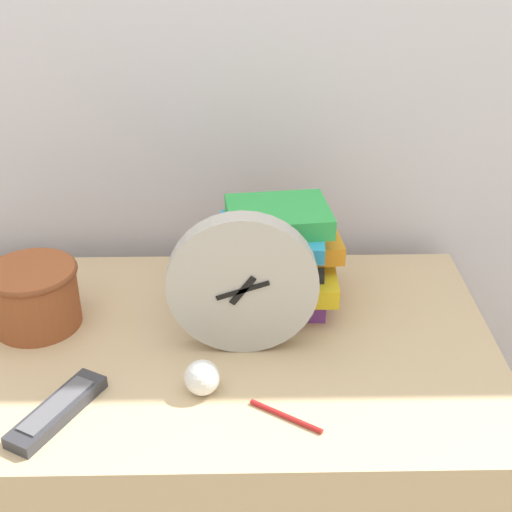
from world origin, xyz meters
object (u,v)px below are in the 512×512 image
at_px(tv_remote, 57,410).
at_px(book_stack, 272,259).
at_px(basket, 34,294).
at_px(pen, 286,416).
at_px(desk_clock, 243,285).
at_px(crumpled_paper_ball, 202,378).

bearing_deg(tv_remote, book_stack, 43.49).
distance_m(basket, pen, 0.51).
height_order(desk_clock, crumpled_paper_ball, desk_clock).
distance_m(desk_clock, crumpled_paper_ball, 0.16).
bearing_deg(basket, desk_clock, -11.80).
distance_m(desk_clock, basket, 0.38).
height_order(crumpled_paper_ball, pen, crumpled_paper_ball).
bearing_deg(book_stack, desk_clock, -109.87).
height_order(basket, pen, basket).
bearing_deg(book_stack, pen, -88.26).
height_order(book_stack, tv_remote, book_stack).
relative_size(desk_clock, pen, 2.34).
distance_m(book_stack, crumpled_paper_ball, 0.30).
bearing_deg(pen, basket, 149.24).
distance_m(desk_clock, pen, 0.23).
height_order(tv_remote, crumpled_paper_ball, crumpled_paper_ball).
relative_size(basket, crumpled_paper_ball, 2.90).
xyz_separation_m(basket, pen, (0.43, -0.26, -0.06)).
relative_size(book_stack, pen, 2.47).
bearing_deg(tv_remote, pen, -1.95).
height_order(basket, tv_remote, basket).
distance_m(desk_clock, tv_remote, 0.35).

